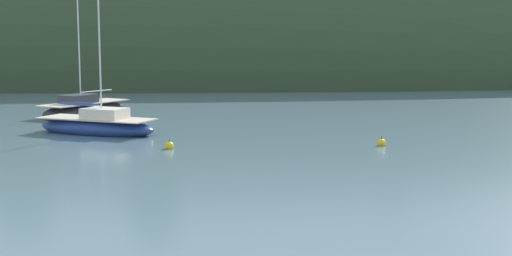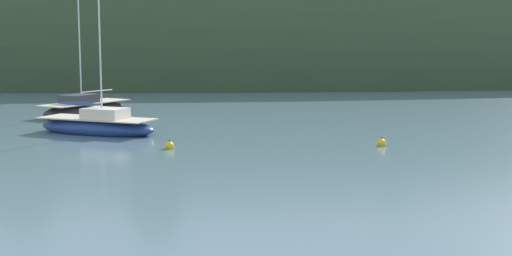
{
  "view_description": "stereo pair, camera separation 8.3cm",
  "coord_description": "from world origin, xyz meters",
  "px_view_note": "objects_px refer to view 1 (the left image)",
  "views": [
    {
      "loc": [
        -2.01,
        -10.76,
        5.28
      ],
      "look_at": [
        0.0,
        20.0,
        1.2
      ],
      "focal_mm": 48.11,
      "sensor_mm": 36.0,
      "label": 1
    },
    {
      "loc": [
        -1.93,
        -10.76,
        5.28
      ],
      "look_at": [
        0.0,
        20.0,
        1.2
      ],
      "focal_mm": 48.11,
      "sensor_mm": 36.0,
      "label": 2
    }
  ],
  "objects_px": {
    "mooring_buoy_channel": "(169,146)",
    "mooring_buoy_outer": "(382,143)",
    "sailboat_grey_yawl": "(97,126)",
    "sailboat_white_near": "(84,109)"
  },
  "relations": [
    {
      "from": "mooring_buoy_channel",
      "to": "mooring_buoy_outer",
      "type": "bearing_deg",
      "value": 1.34
    },
    {
      "from": "sailboat_grey_yawl",
      "to": "mooring_buoy_outer",
      "type": "height_order",
      "value": "sailboat_grey_yawl"
    },
    {
      "from": "mooring_buoy_channel",
      "to": "mooring_buoy_outer",
      "type": "distance_m",
      "value": 10.36
    },
    {
      "from": "sailboat_grey_yawl",
      "to": "mooring_buoy_channel",
      "type": "xyz_separation_m",
      "value": [
        4.3,
        -5.54,
        -0.31
      ]
    },
    {
      "from": "sailboat_grey_yawl",
      "to": "sailboat_white_near",
      "type": "xyz_separation_m",
      "value": [
        -2.36,
        9.19,
        0.0
      ]
    },
    {
      "from": "sailboat_white_near",
      "to": "mooring_buoy_outer",
      "type": "bearing_deg",
      "value": -40.42
    },
    {
      "from": "mooring_buoy_channel",
      "to": "mooring_buoy_outer",
      "type": "relative_size",
      "value": 1.0
    },
    {
      "from": "sailboat_white_near",
      "to": "mooring_buoy_outer",
      "type": "height_order",
      "value": "sailboat_white_near"
    },
    {
      "from": "sailboat_white_near",
      "to": "mooring_buoy_outer",
      "type": "xyz_separation_m",
      "value": [
        17.02,
        -14.5,
        -0.31
      ]
    },
    {
      "from": "mooring_buoy_channel",
      "to": "mooring_buoy_outer",
      "type": "height_order",
      "value": "same"
    }
  ]
}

